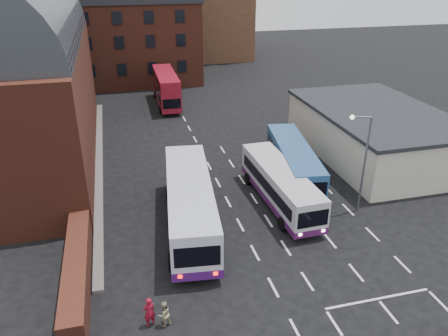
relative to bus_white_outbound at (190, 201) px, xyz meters
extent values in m
plane|color=black|center=(3.26, -6.18, -1.97)|extent=(180.00, 180.00, 0.00)
cube|color=#602B1E|center=(-12.24, 14.82, 3.03)|extent=(12.00, 28.00, 10.00)
cylinder|color=#1E2328|center=(-12.24, 14.82, 8.03)|extent=(12.00, 26.00, 12.00)
cube|color=#602B1E|center=(-6.94, -4.18, -1.07)|extent=(1.20, 10.00, 1.80)
cube|color=beige|center=(18.26, 7.82, 0.03)|extent=(10.00, 16.00, 4.00)
cube|color=#282B30|center=(18.26, 7.82, 2.13)|extent=(10.40, 16.40, 0.30)
cube|color=brown|center=(-2.74, 39.82, 3.53)|extent=(22.00, 10.00, 11.00)
cube|color=brown|center=(9.26, 59.82, 4.03)|extent=(22.00, 22.00, 12.00)
cube|color=silver|center=(0.00, 0.00, -0.02)|extent=(4.17, 12.46, 2.78)
cube|color=black|center=(0.00, 0.00, 0.14)|extent=(4.09, 11.28, 1.00)
cylinder|color=black|center=(-0.93, 4.03, -1.41)|extent=(0.44, 1.14, 1.11)
cylinder|color=black|center=(-1.88, -4.14, -1.41)|extent=(0.44, 1.14, 1.11)
cylinder|color=black|center=(1.83, 3.71, -1.41)|extent=(0.44, 1.14, 1.11)
cylinder|color=black|center=(0.88, -4.46, -1.41)|extent=(0.44, 1.14, 1.11)
cube|color=silver|center=(6.80, 1.43, -0.35)|extent=(2.66, 10.27, 2.32)
cube|color=black|center=(6.80, 1.43, -0.21)|extent=(2.68, 9.07, 0.83)
cylinder|color=black|center=(8.07, -1.77, -1.51)|extent=(0.29, 0.94, 0.93)
cylinder|color=black|center=(7.83, 5.08, -1.51)|extent=(0.29, 0.94, 0.93)
cylinder|color=black|center=(5.75, -1.85, -1.51)|extent=(0.29, 0.94, 0.93)
cylinder|color=black|center=(5.52, 5.01, -1.51)|extent=(0.29, 0.94, 0.93)
cube|color=#29558C|center=(9.26, 4.88, -0.29)|extent=(4.04, 10.78, 2.39)
cube|color=black|center=(9.26, 4.88, -0.15)|extent=(3.91, 9.60, 0.86)
cylinder|color=black|center=(9.91, 1.39, -1.49)|extent=(0.42, 0.99, 0.96)
cylinder|color=black|center=(11.04, 8.38, -1.49)|extent=(0.42, 0.99, 0.96)
cylinder|color=black|center=(7.55, 1.77, -1.49)|extent=(0.42, 0.99, 0.96)
cylinder|color=black|center=(8.68, 8.76, -1.49)|extent=(0.42, 0.99, 0.96)
cube|color=maroon|center=(2.11, 27.48, 0.25)|extent=(2.41, 9.99, 3.53)
cube|color=black|center=(2.11, 27.48, -0.25)|extent=(2.45, 8.80, 0.82)
cylinder|color=black|center=(3.20, 24.29, -1.52)|extent=(0.27, 0.91, 0.91)
cylinder|color=black|center=(3.30, 31.00, -1.52)|extent=(0.27, 0.91, 0.91)
cylinder|color=black|center=(0.93, 24.33, -1.52)|extent=(0.27, 0.91, 0.91)
cylinder|color=black|center=(1.03, 31.03, -1.52)|extent=(0.27, 0.91, 0.91)
cylinder|color=#5B5D62|center=(11.86, -0.84, 1.51)|extent=(0.14, 0.14, 6.95)
cylinder|color=#5B5D62|center=(11.29, -0.63, 4.98)|extent=(1.17, 0.50, 0.09)
sphere|color=#FFF2CC|center=(10.72, -0.42, 4.94)|extent=(0.31, 0.31, 0.31)
imported|color=maroon|center=(-3.47, -8.05, -1.14)|extent=(0.70, 0.57, 1.66)
imported|color=tan|center=(-2.78, -8.22, -1.27)|extent=(0.82, 0.74, 1.39)
camera|label=1|loc=(-3.93, -24.33, 14.07)|focal=35.00mm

